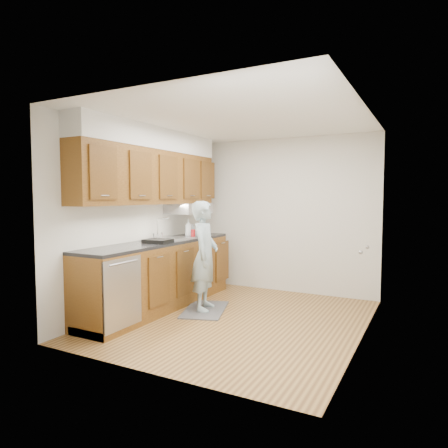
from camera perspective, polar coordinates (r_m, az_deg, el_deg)
name	(u,v)px	position (r m, az deg, el deg)	size (l,w,h in m)	color
floor	(238,319)	(5.20, 1.99, -13.48)	(3.50, 3.50, 0.00)	#A4793E
ceiling	(238,120)	(5.05, 2.06, 14.69)	(3.50, 3.50, 0.00)	white
wall_left	(143,218)	(5.78, -11.50, 0.82)	(0.02, 3.50, 2.50)	silver
wall_right	(364,225)	(4.53, 19.38, -0.19)	(0.02, 3.50, 2.50)	silver
wall_back	(284,215)	(6.59, 8.63, 1.23)	(3.00, 0.02, 2.50)	silver
counter	(161,273)	(5.69, -9.04, -6.93)	(0.64, 2.80, 1.30)	brown
upper_cabinets	(154,169)	(5.72, -9.99, 7.81)	(0.47, 2.80, 1.21)	brown
closet_door	(367,243)	(4.85, 19.69, -2.60)	(0.02, 1.22, 2.05)	white
floor_mat	(205,310)	(5.60, -2.74, -12.13)	(0.53, 0.90, 0.02)	#5C5C5E
person	(205,248)	(5.42, -2.77, -3.49)	(0.59, 0.40, 1.68)	#98B1B9
soap_bottle_a	(188,228)	(6.14, -5.10, -0.57)	(0.10, 0.10, 0.27)	silver
soap_bottle_b	(199,230)	(6.16, -3.65, -0.85)	(0.09, 0.09, 0.21)	silver
soap_bottle_c	(193,230)	(6.34, -4.47, -0.82)	(0.14, 0.14, 0.18)	silver
soda_can	(193,233)	(6.03, -4.43, -1.35)	(0.07, 0.07, 0.12)	red
steel_can	(200,233)	(6.10, -3.46, -1.26)	(0.07, 0.07, 0.13)	#A5A5AA
dish_rack	(158,241)	(5.38, -9.42, -2.42)	(0.33, 0.28, 0.05)	black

